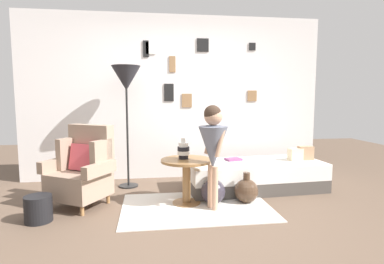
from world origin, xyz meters
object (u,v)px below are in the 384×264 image
demijohn_near (213,191)px  person_child (213,143)px  vase_striped (183,150)px  floor_lamp (126,82)px  book_on_daybed (233,159)px  armchair (83,169)px  daybed (255,175)px  demijohn_far (246,191)px  magazine_basket (38,209)px  side_table (186,171)px

demijohn_near → person_child: bearing=-103.1°
vase_striped → floor_lamp: size_ratio=0.15×
person_child → book_on_daybed: person_child is taller
vase_striped → armchair: bearing=174.9°
daybed → person_child: (-0.76, -0.71, 0.59)m
person_child → armchair: bearing=165.9°
armchair → person_child: person_child is taller
book_on_daybed → floor_lamp: bearing=170.4°
book_on_daybed → demijohn_far: size_ratio=0.58×
demijohn_far → magazine_basket: demijohn_far is taller
magazine_basket → armchair: bearing=53.2°
side_table → magazine_basket: side_table is taller
demijohn_far → vase_striped: bearing=172.8°
demijohn_near → magazine_basket: demijohn_near is taller
floor_lamp → magazine_basket: bearing=-125.4°
person_child → demijohn_near: 0.66m
vase_striped → book_on_daybed: bearing=35.7°
side_table → book_on_daybed: 0.97m
demijohn_near → vase_striped: bearing=166.7°
person_child → book_on_daybed: 1.04m
magazine_basket → floor_lamp: bearing=54.6°
daybed → vase_striped: vase_striped is taller
floor_lamp → vase_striped: bearing=-48.8°
armchair → book_on_daybed: 2.06m
armchair → book_on_daybed: bearing=12.9°
armchair → magazine_basket: (-0.37, -0.49, -0.30)m
armchair → floor_lamp: size_ratio=0.55×
demijohn_far → magazine_basket: 2.37m
daybed → floor_lamp: bearing=167.8°
side_table → daybed: bearing=24.6°
vase_striped → demijohn_far: bearing=-7.2°
demijohn_near → side_table: bearing=171.9°
floor_lamp → magazine_basket: size_ratio=6.26×
armchair → side_table: (1.25, -0.15, -0.03)m
person_child → floor_lamp: bearing=133.3°
vase_striped → magazine_basket: vase_striped is taller
demijohn_far → book_on_daybed: bearing=88.8°
demijohn_near → demijohn_far: (0.42, -0.01, -0.00)m
person_child → magazine_basket: size_ratio=4.36×
side_table → person_child: person_child is taller
vase_striped → demijohn_far: 0.94m
demijohn_near → floor_lamp: bearing=139.9°
side_table → vase_striped: 0.26m
side_table → book_on_daybed: (0.76, 0.61, 0.01)m
person_child → magazine_basket: 2.00m
armchair → demijohn_near: size_ratio=2.49×
armchair → person_child: (1.53, -0.38, 0.35)m
floor_lamp → demijohn_far: (1.50, -0.92, -1.37)m
side_table → floor_lamp: (-0.76, 0.86, 1.12)m
book_on_daybed → demijohn_near: (-0.43, -0.65, -0.26)m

